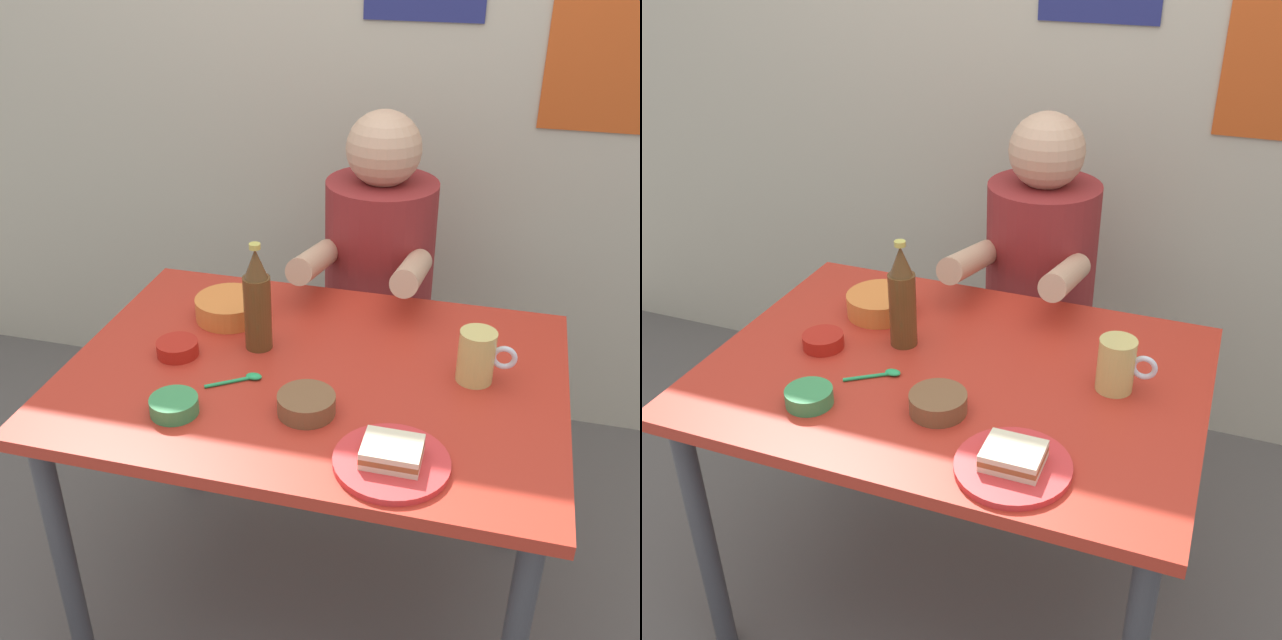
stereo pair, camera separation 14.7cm
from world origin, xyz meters
TOP-DOWN VIEW (x-y plane):
  - ground_plane at (0.00, 0.00)m, footprint 6.00×6.00m
  - wall_back at (0.00, 1.05)m, footprint 4.40×0.09m
  - dining_table at (0.00, 0.00)m, footprint 1.10×0.80m
  - stool at (0.03, 0.63)m, footprint 0.34×0.34m
  - person_seated at (0.03, 0.62)m, footprint 0.33×0.56m
  - plate_orange at (0.22, -0.28)m, footprint 0.22×0.22m
  - sandwich at (0.22, -0.28)m, footprint 0.11×0.09m
  - beer_mug at (0.35, 0.05)m, footprint 0.13×0.08m
  - beer_bottle at (-0.15, 0.06)m, footprint 0.06×0.06m
  - sambal_bowl_red at (-0.32, -0.02)m, footprint 0.10×0.10m
  - dip_bowl_green at (-0.23, -0.23)m, footprint 0.10×0.10m
  - soup_bowl_orange at (-0.27, 0.18)m, footprint 0.17×0.17m
  - condiment_bowl_brown at (0.03, -0.16)m, footprint 0.12×0.12m
  - spoon at (-0.14, -0.08)m, footprint 0.11×0.08m

SIDE VIEW (x-z plane):
  - ground_plane at x=0.00m, z-range 0.00..0.00m
  - stool at x=0.03m, z-range 0.12..0.57m
  - dining_table at x=0.00m, z-range 0.28..1.02m
  - spoon at x=-0.14m, z-range 0.74..0.75m
  - plate_orange at x=0.22m, z-range 0.74..0.75m
  - sambal_bowl_red at x=-0.32m, z-range 0.74..0.78m
  - dip_bowl_green at x=-0.23m, z-range 0.74..0.78m
  - condiment_bowl_brown at x=0.03m, z-range 0.74..0.78m
  - person_seated at x=0.03m, z-range 0.41..1.13m
  - soup_bowl_orange at x=-0.27m, z-range 0.74..0.80m
  - sandwich at x=0.22m, z-range 0.75..0.79m
  - beer_mug at x=0.35m, z-range 0.74..0.86m
  - beer_bottle at x=-0.15m, z-range 0.73..0.99m
  - wall_back at x=0.00m, z-range 0.00..2.60m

